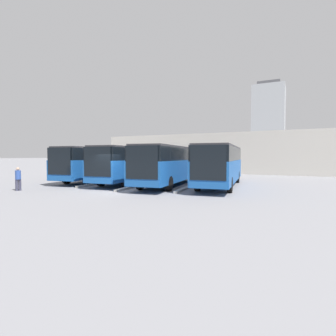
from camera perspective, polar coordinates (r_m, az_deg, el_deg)
ground_plane at (r=18.18m, az=-12.09°, el=-4.96°), size 600.00×600.00×0.00m
bus_0 at (r=20.83m, az=11.35°, el=0.87°), size 3.80×11.24×3.15m
curb_divider_0 at (r=20.01m, az=4.68°, el=-4.01°), size 1.15×7.19×0.15m
bus_1 at (r=21.23m, az=0.42°, el=0.96°), size 3.80×11.24×3.15m
curb_divider_1 at (r=20.88m, az=-6.37°, el=-3.74°), size 1.15×7.19×0.15m
bus_2 at (r=23.56m, az=-7.67°, el=1.09°), size 3.80×11.24×3.15m
curb_divider_2 at (r=23.53m, az=-13.82°, el=-3.08°), size 1.15×7.19×0.15m
bus_3 at (r=26.05m, az=-14.61°, el=1.18°), size 3.80×11.24×3.15m
pedestrian at (r=20.74m, az=-29.84°, el=-1.92°), size 0.46×0.46×1.61m
station_building at (r=42.53m, az=10.97°, el=3.14°), size 33.01×15.09×5.57m
office_tower at (r=187.69m, az=21.05°, el=9.24°), size 19.66×19.66×50.51m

